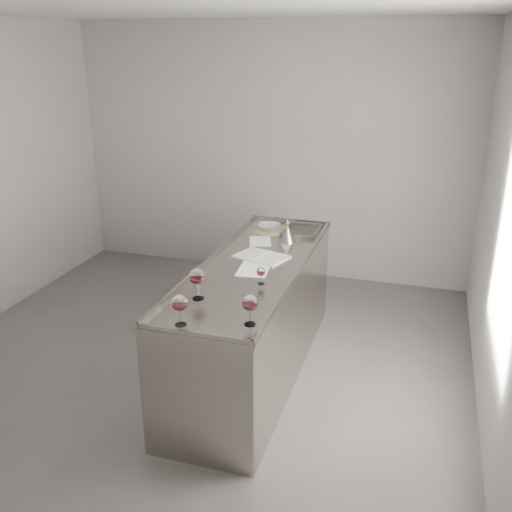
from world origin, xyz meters
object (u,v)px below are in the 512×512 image
(wine_glass_left, at_px, (197,277))
(wine_funnel, at_px, (287,235))
(wine_glass_small, at_px, (261,272))
(notebook, at_px, (261,257))
(counter, at_px, (254,319))
(ceramic_bowl, at_px, (269,227))
(wine_glass_middle, at_px, (180,304))
(wine_glass_right, at_px, (250,303))

(wine_glass_left, height_order, wine_funnel, wine_glass_left)
(wine_glass_small, bearing_deg, notebook, 106.21)
(counter, bearing_deg, notebook, 86.83)
(counter, relative_size, ceramic_bowl, 11.76)
(wine_glass_middle, distance_m, notebook, 1.28)
(wine_glass_left, distance_m, wine_glass_right, 0.51)
(counter, relative_size, notebook, 5.20)
(counter, distance_m, wine_glass_middle, 1.25)
(wine_funnel, bearing_deg, wine_glass_left, -102.32)
(wine_glass_left, xyz_separation_m, wine_funnel, (0.28, 1.30, -0.09))
(wine_glass_right, relative_size, wine_glass_small, 1.58)
(wine_glass_middle, height_order, wine_glass_small, wine_glass_middle)
(counter, relative_size, wine_glass_small, 19.25)
(wine_glass_left, bearing_deg, ceramic_bowl, 87.70)
(counter, distance_m, wine_glass_right, 1.16)
(wine_glass_right, height_order, wine_glass_small, wine_glass_right)
(counter, bearing_deg, wine_funnel, 79.46)
(wine_glass_right, bearing_deg, ceramic_bowl, 102.21)
(wine_funnel, bearing_deg, wine_glass_right, -84.07)
(notebook, distance_m, ceramic_bowl, 0.66)
(notebook, bearing_deg, wine_glass_small, -55.22)
(wine_glass_middle, xyz_separation_m, wine_glass_small, (0.29, 0.75, -0.05))
(wine_glass_small, bearing_deg, wine_glass_middle, -111.01)
(wine_glass_right, distance_m, notebook, 1.17)
(wine_glass_right, bearing_deg, wine_funnel, 95.93)
(wine_glass_left, bearing_deg, counter, 76.16)
(wine_glass_right, relative_size, notebook, 0.43)
(wine_glass_left, xyz_separation_m, ceramic_bowl, (0.06, 1.53, -0.11))
(wine_glass_right, bearing_deg, notebook, 103.16)
(wine_glass_middle, bearing_deg, wine_glass_small, 68.99)
(notebook, bearing_deg, ceramic_bowl, 119.11)
(notebook, height_order, ceramic_bowl, ceramic_bowl)
(wine_glass_middle, relative_size, wine_funnel, 0.95)
(wine_glass_small, bearing_deg, ceramic_bowl, 103.08)
(wine_glass_left, bearing_deg, wine_funnel, 77.68)
(wine_glass_middle, distance_m, wine_glass_small, 0.80)
(ceramic_bowl, bearing_deg, wine_glass_middle, -90.52)
(wine_glass_left, relative_size, wine_funnel, 1.04)
(wine_glass_left, height_order, ceramic_bowl, wine_glass_left)
(wine_glass_right, height_order, wine_funnel, wine_funnel)
(wine_glass_left, height_order, wine_glass_middle, wine_glass_left)
(notebook, relative_size, ceramic_bowl, 2.26)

